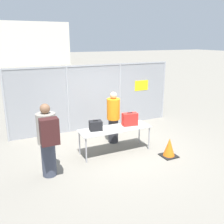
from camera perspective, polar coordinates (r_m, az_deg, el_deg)
ground_plane at (r=7.63m, az=2.52°, el=-8.68°), size 120.00×120.00×0.00m
fence_section at (r=9.16m, az=-3.80°, el=3.73°), size 6.19×0.07×2.37m
inspection_table at (r=7.26m, az=0.72°, el=-4.12°), size 2.12×0.68×0.74m
suitcase_black at (r=7.06m, az=-3.75°, el=-3.11°), size 0.39×0.31×0.30m
suitcase_red at (r=7.45m, az=4.10°, el=-1.66°), size 0.47×0.28×0.40m
traveler_hooded at (r=6.04m, az=-14.49°, el=-5.81°), size 0.45×0.70×1.82m
security_worker_near at (r=7.90m, az=0.31°, el=-1.12°), size 0.41×0.41×1.66m
utility_trailer at (r=12.61m, az=0.86°, el=3.18°), size 3.70×1.91×0.61m
distant_hangar at (r=39.13m, az=-20.94°, el=14.43°), size 12.09×11.71×5.37m
traffic_cone at (r=7.33m, az=12.94°, el=-8.03°), size 0.44×0.44×0.55m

